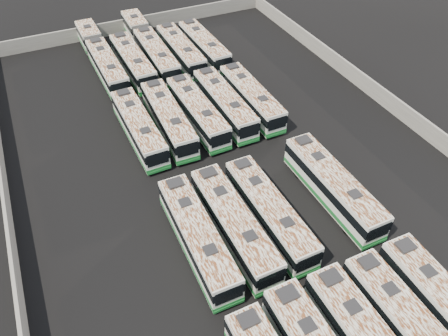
# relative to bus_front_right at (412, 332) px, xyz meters

# --- Properties ---
(ground) EXTENTS (140.00, 140.00, 0.00)m
(ground) POSITION_rel_bus_front_right_xyz_m (-3.07, 23.11, -1.85)
(ground) COLOR black
(ground) RESTS_ON ground
(perimeter_wall) EXTENTS (45.20, 73.20, 2.20)m
(perimeter_wall) POSITION_rel_bus_front_right_xyz_m (-3.07, 23.11, -0.75)
(perimeter_wall) COLOR #65625E
(perimeter_wall) RESTS_ON ground
(bus_front_right) EXTENTS (2.80, 12.86, 3.62)m
(bus_front_right) POSITION_rel_bus_front_right_xyz_m (0.00, 0.00, 0.00)
(bus_front_right) COLOR silver
(bus_front_right) RESTS_ON ground
(bus_midfront_far_left) EXTENTS (2.85, 12.95, 3.64)m
(bus_midfront_far_left) POSITION_rel_bus_front_right_xyz_m (-10.62, 14.45, 0.01)
(bus_midfront_far_left) COLOR silver
(bus_midfront_far_left) RESTS_ON ground
(bus_midfront_left) EXTENTS (2.90, 13.09, 3.68)m
(bus_midfront_left) POSITION_rel_bus_front_right_xyz_m (-7.18, 14.34, 0.03)
(bus_midfront_left) COLOR silver
(bus_midfront_left) RESTS_ON ground
(bus_midfront_center) EXTENTS (2.86, 12.80, 3.60)m
(bus_midfront_center) POSITION_rel_bus_front_right_xyz_m (-3.62, 14.31, -0.01)
(bus_midfront_center) COLOR silver
(bus_midfront_center) RESTS_ON ground
(bus_midfront_far_right) EXTENTS (2.86, 13.19, 3.72)m
(bus_midfront_far_right) POSITION_rel_bus_front_right_xyz_m (3.53, 14.58, 0.05)
(bus_midfront_far_right) COLOR silver
(bus_midfront_far_right) RESTS_ON ground
(bus_midback_far_left) EXTENTS (2.91, 12.74, 3.58)m
(bus_midback_far_left) POSITION_rel_bus_front_right_xyz_m (-10.67, 31.53, -0.02)
(bus_midback_far_left) COLOR silver
(bus_midback_far_left) RESTS_ON ground
(bus_midback_left) EXTENTS (3.07, 13.01, 3.65)m
(bus_midback_left) POSITION_rel_bus_front_right_xyz_m (-7.08, 31.67, 0.01)
(bus_midback_left) COLOR silver
(bus_midback_left) RESTS_ON ground
(bus_midback_center) EXTENTS (3.00, 12.81, 3.60)m
(bus_midback_center) POSITION_rel_bus_front_right_xyz_m (-3.52, 31.63, -0.01)
(bus_midback_center) COLOR silver
(bus_midback_center) RESTS_ON ground
(bus_midback_right) EXTENTS (2.75, 12.89, 3.63)m
(bus_midback_right) POSITION_rel_bus_front_right_xyz_m (0.05, 31.75, 0.01)
(bus_midback_right) COLOR silver
(bus_midback_right) RESTS_ON ground
(bus_midback_far_right) EXTENTS (2.69, 12.64, 3.56)m
(bus_midback_far_right) POSITION_rel_bus_front_right_xyz_m (3.59, 31.59, -0.03)
(bus_midback_far_right) COLOR silver
(bus_midback_far_right) RESTS_ON ground
(bus_back_far_left) EXTENTS (3.05, 19.69, 3.56)m
(bus_back_far_left) POSITION_rel_bus_front_right_xyz_m (-10.65, 49.62, -0.03)
(bus_back_far_left) COLOR silver
(bus_back_far_left) RESTS_ON ground
(bus_back_left) EXTENTS (3.01, 12.98, 3.64)m
(bus_back_left) POSITION_rel_bus_front_right_xyz_m (-7.06, 46.16, 0.01)
(bus_back_left) COLOR silver
(bus_back_left) RESTS_ON ground
(bus_back_center) EXTENTS (2.90, 20.14, 3.65)m
(bus_back_center) POSITION_rel_bus_front_right_xyz_m (-3.55, 49.84, 0.01)
(bus_back_center) COLOR silver
(bus_back_center) RESTS_ON ground
(bus_back_right) EXTENTS (2.79, 12.86, 3.62)m
(bus_back_right) POSITION_rel_bus_front_right_xyz_m (0.02, 46.31, 0.00)
(bus_back_right) COLOR silver
(bus_back_right) RESTS_ON ground
(bus_back_far_right) EXTENTS (2.97, 12.76, 3.58)m
(bus_back_far_right) POSITION_rel_bus_front_right_xyz_m (3.59, 46.31, -0.02)
(bus_back_far_right) COLOR silver
(bus_back_far_right) RESTS_ON ground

